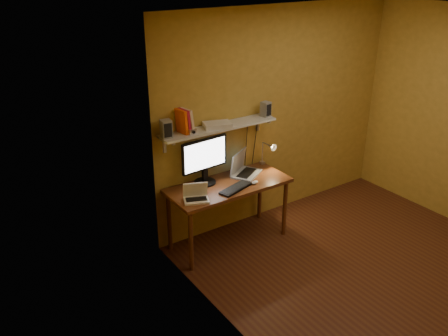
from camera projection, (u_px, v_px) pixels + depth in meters
room at (385, 157)px, 4.57m from camera, size 3.44×3.24×2.64m
desk at (229, 191)px, 5.32m from camera, size 1.40×0.60×0.75m
wall_shelf at (219, 128)px, 5.18m from camera, size 1.40×0.25×0.21m
monitor at (205, 159)px, 5.19m from camera, size 0.58×0.26×0.52m
laptop at (243, 168)px, 5.50m from camera, size 0.44×0.41×0.27m
netbook at (196, 195)px, 4.92m from camera, size 0.31×0.27×0.19m
keyboard at (236, 188)px, 5.16m from camera, size 0.44×0.25×0.02m
mouse at (255, 182)px, 5.28m from camera, size 0.10×0.07×0.03m
desk_lamp at (269, 151)px, 5.63m from camera, size 0.09×0.23×0.38m
speaker_left at (166, 129)px, 4.81m from camera, size 0.12×0.12×0.19m
speaker_right at (266, 109)px, 5.46m from camera, size 0.11×0.11×0.17m
books at (185, 121)px, 4.93m from camera, size 0.15×0.18×0.26m
shelf_camera at (193, 132)px, 4.93m from camera, size 0.09×0.05×0.06m
router at (217, 125)px, 5.14m from camera, size 0.34×0.28×0.05m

